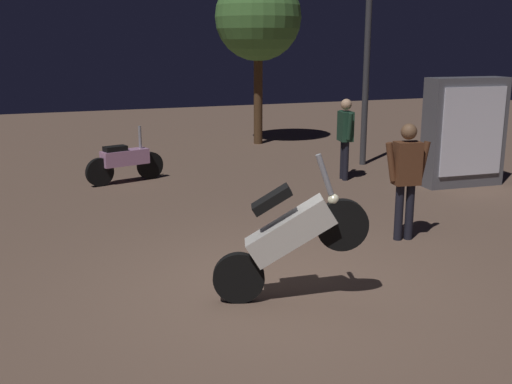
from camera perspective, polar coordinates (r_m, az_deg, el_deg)
ground_plane at (r=7.14m, az=1.86°, el=-8.90°), size 40.00×40.00×0.00m
motorcycle_white_foreground at (r=6.55m, az=3.15°, el=-4.10°), size 1.60×0.64×1.63m
motorcycle_pink_parked_left at (r=12.58m, az=-12.05°, el=2.83°), size 1.62×0.56×1.11m
person_rider_beside at (r=8.83m, az=13.78°, el=1.86°), size 0.67×0.30×1.66m
person_bystander_far at (r=12.62m, az=8.28°, el=5.52°), size 0.30×0.67×1.65m
streetlamp_near at (r=14.18m, az=10.35°, el=14.71°), size 0.36×0.36×4.77m
tree_left_bg at (r=17.00m, az=0.20°, el=15.82°), size 2.31×2.31×4.55m
kiosk_billboard at (r=12.62m, az=18.75°, el=5.27°), size 1.63×0.64×2.10m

